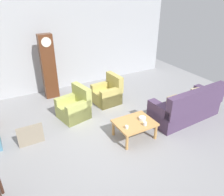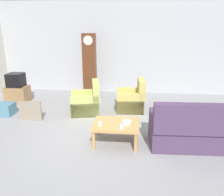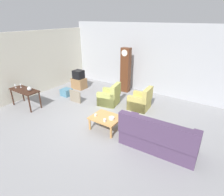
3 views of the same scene
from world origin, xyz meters
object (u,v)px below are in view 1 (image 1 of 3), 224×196
Objects in this scene: couch_floral at (186,108)px; coffee_table_wood at (135,124)px; cup_blue_rimmed at (145,124)px; framed_picture_leaning at (31,135)px; bowl_white_stacked at (142,118)px; cup_white_porcelain at (127,127)px; grandfather_clock at (49,67)px; armchair_olive_far at (108,94)px; armchair_olive_near at (75,108)px.

couch_floral reaches higher than coffee_table_wood.
coffee_table_wood is 0.30m from cup_blue_rimmed.
bowl_white_stacked is at bearing -20.64° from framed_picture_leaning.
coffee_table_wood is 0.25m from bowl_white_stacked.
cup_white_porcelain is at bearing -166.64° from bowl_white_stacked.
cup_blue_rimmed is (1.33, -3.54, -0.58)m from grandfather_clock.
couch_floral is 2.47m from armchair_olive_far.
couch_floral is at bearing 0.07° from bowl_white_stacked.
grandfather_clock is 27.23× the size of cup_white_porcelain.
framed_picture_leaning is 3.30× the size of bowl_white_stacked.
cup_blue_rimmed is at bearing -171.66° from couch_floral.
armchair_olive_far is (-1.49, 1.97, -0.05)m from couch_floral.
cup_white_porcelain is 0.56m from bowl_white_stacked.
armchair_olive_near is 1.52m from framed_picture_leaning.
cup_blue_rimmed is (0.13, -0.25, 0.11)m from coffee_table_wood.
grandfather_clock is (-1.48, 1.32, 0.77)m from armchair_olive_far.
cup_blue_rimmed is 0.51× the size of bowl_white_stacked.
bowl_white_stacked is (0.10, 0.24, -0.01)m from cup_blue_rimmed.
grandfather_clock reaches higher than framed_picture_leaning.
coffee_table_wood is 12.23× the size of cup_white_porcelain.
armchair_olive_near is 2.04m from bowl_white_stacked.
cup_white_porcelain is at bearing -69.65° from armchair_olive_near.
armchair_olive_near and armchair_olive_far have the same top height.
armchair_olive_far is 0.43× the size of grandfather_clock.
cup_blue_rimmed reaches higher than framed_picture_leaning.
grandfather_clock is 23.01× the size of cup_blue_rimmed.
cup_blue_rimmed is 0.26m from bowl_white_stacked.
armchair_olive_far is at bearing 73.86° from cup_white_porcelain.
cup_white_porcelain is at bearing -75.69° from grandfather_clock.
cup_blue_rimmed is at bearing -111.78° from bowl_white_stacked.
coffee_table_wood is 1.60× the size of framed_picture_leaning.
armchair_olive_near is 5.11× the size of bowl_white_stacked.
cup_blue_rimmed reaches higher than cup_white_porcelain.
couch_floral is 11.73× the size of bowl_white_stacked.
coffee_table_wood is 3.57m from grandfather_clock.
couch_floral is 27.20× the size of cup_white_porcelain.
couch_floral is 22.99× the size of cup_blue_rimmed.
armchair_olive_far is at bearing 127.02° from couch_floral.
armchair_olive_far reaches higher than framed_picture_leaning.
framed_picture_leaning is (-2.63, -1.01, -0.04)m from armchair_olive_far.
cup_white_porcelain is (-0.32, -0.14, 0.10)m from coffee_table_wood.
couch_floral reaches higher than cup_white_porcelain.
framed_picture_leaning is 7.64× the size of cup_white_porcelain.
armchair_olive_near is 1.01× the size of armchair_olive_far.
couch_floral is 3.20m from armchair_olive_near.
armchair_olive_far is at bearing 21.04° from framed_picture_leaning.
cup_white_porcelain is (-2.10, -0.13, 0.13)m from couch_floral.
bowl_white_stacked is (0.23, -0.01, 0.10)m from coffee_table_wood.
framed_picture_leaning is at bearing -116.14° from grandfather_clock.
armchair_olive_far reaches higher than bowl_white_stacked.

